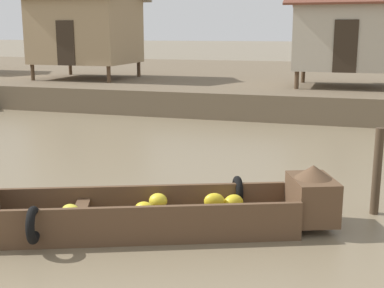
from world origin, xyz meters
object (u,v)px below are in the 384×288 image
(banana_boat, at_px, (146,210))
(stilt_house_mid_right, at_px, (347,34))
(stilt_house_mid_left, at_px, (86,28))
(mooring_post, at_px, (377,171))

(banana_boat, xyz_separation_m, stilt_house_mid_right, (2.54, 13.51, 2.52))
(stilt_house_mid_left, xyz_separation_m, mooring_post, (11.69, -12.09, -2.35))
(banana_boat, relative_size, mooring_post, 3.91)
(banana_boat, bearing_deg, mooring_post, 29.07)
(stilt_house_mid_left, bearing_deg, mooring_post, -45.96)
(stilt_house_mid_right, distance_m, mooring_post, 11.90)
(stilt_house_mid_left, distance_m, stilt_house_mid_right, 10.94)
(banana_boat, relative_size, stilt_house_mid_right, 1.29)
(stilt_house_mid_left, height_order, mooring_post, stilt_house_mid_left)
(banana_boat, height_order, stilt_house_mid_right, stilt_house_mid_right)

